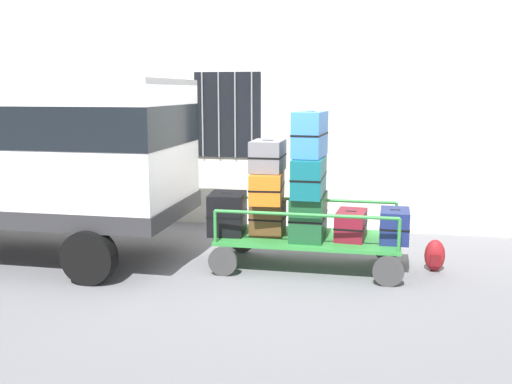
% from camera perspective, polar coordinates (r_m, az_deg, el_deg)
% --- Properties ---
extents(ground_plane, '(40.00, 40.00, 0.00)m').
position_cam_1_polar(ground_plane, '(7.92, 0.26, -7.78)').
color(ground_plane, slate).
extents(building_wall, '(12.00, 0.38, 5.00)m').
position_cam_1_polar(building_wall, '(10.22, 3.26, 10.46)').
color(building_wall, silver).
rests_on(building_wall, ground).
extents(van, '(4.68, 2.17, 2.58)m').
position_cam_1_polar(van, '(8.96, -22.13, 4.04)').
color(van, white).
rests_on(van, ground).
extents(luggage_cart, '(2.53, 1.22, 0.44)m').
position_cam_1_polar(luggage_cart, '(7.96, 5.24, -4.95)').
color(luggage_cart, '#2D8438').
rests_on(luggage_cart, ground).
extents(cart_railing, '(2.42, 1.08, 0.44)m').
position_cam_1_polar(cart_railing, '(7.86, 5.29, -1.87)').
color(cart_railing, '#2D8438').
rests_on(cart_railing, luggage_cart).
extents(suitcase_left_bottom, '(0.54, 0.67, 0.58)m').
position_cam_1_polar(suitcase_left_bottom, '(8.06, -2.87, -2.12)').
color(suitcase_left_bottom, black).
rests_on(suitcase_left_bottom, luggage_cart).
extents(suitcase_midleft_bottom, '(0.48, 0.41, 0.49)m').
position_cam_1_polar(suitcase_midleft_bottom, '(7.97, 1.17, -2.57)').
color(suitcase_midleft_bottom, brown).
rests_on(suitcase_midleft_bottom, luggage_cart).
extents(suitcase_midleft_middle, '(0.50, 0.89, 0.41)m').
position_cam_1_polar(suitcase_midleft_middle, '(7.85, 1.13, 0.56)').
color(suitcase_midleft_middle, orange).
rests_on(suitcase_midleft_middle, suitcase_midleft_bottom).
extents(suitcase_midleft_top, '(0.43, 0.65, 0.43)m').
position_cam_1_polar(suitcase_midleft_top, '(7.82, 1.19, 3.63)').
color(suitcase_midleft_top, slate).
rests_on(suitcase_midleft_top, suitcase_midleft_middle).
extents(suitcase_center_bottom, '(0.45, 0.88, 0.60)m').
position_cam_1_polar(suitcase_center_bottom, '(7.87, 5.27, -2.39)').
color(suitcase_center_bottom, '#194C28').
rests_on(suitcase_center_bottom, luggage_cart).
extents(suitcase_center_middle, '(0.40, 0.99, 0.52)m').
position_cam_1_polar(suitcase_center_middle, '(7.74, 5.32, 1.59)').
color(suitcase_center_middle, '#0F5960').
rests_on(suitcase_center_middle, suitcase_center_bottom).
extents(suitcase_center_top, '(0.44, 0.78, 0.61)m').
position_cam_1_polar(suitcase_center_top, '(7.69, 5.40, 5.76)').
color(suitcase_center_top, '#3372C6').
rests_on(suitcase_center_top, suitcase_center_middle).
extents(suitcase_midright_bottom, '(0.44, 0.67, 0.38)m').
position_cam_1_polar(suitcase_midright_bottom, '(7.89, 9.44, -3.24)').
color(suitcase_midright_bottom, maroon).
rests_on(suitcase_midright_bottom, luggage_cart).
extents(suitcase_right_bottom, '(0.40, 0.58, 0.44)m').
position_cam_1_polar(suitcase_right_bottom, '(7.84, 13.63, -3.27)').
color(suitcase_right_bottom, navy).
rests_on(suitcase_right_bottom, luggage_cart).
extents(backpack, '(0.27, 0.22, 0.44)m').
position_cam_1_polar(backpack, '(8.18, 17.38, -6.07)').
color(backpack, maroon).
rests_on(backpack, ground).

